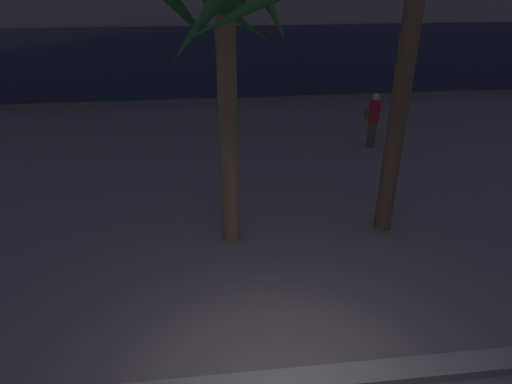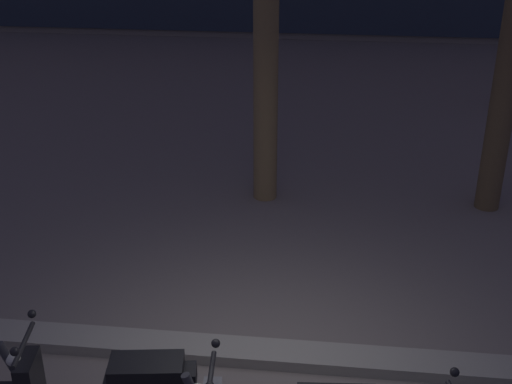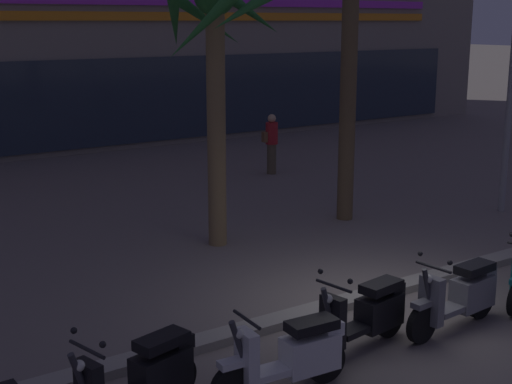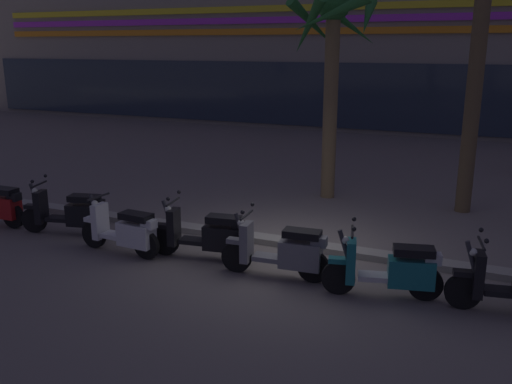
# 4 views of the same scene
# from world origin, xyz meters

# --- Properties ---
(ground_plane) EXTENTS (200.00, 200.00, 0.00)m
(ground_plane) POSITION_xyz_m (0.00, 0.00, 0.00)
(ground_plane) COLOR slate
(curb_strip) EXTENTS (60.00, 0.36, 0.12)m
(curb_strip) POSITION_xyz_m (0.00, 0.29, 0.06)
(curb_strip) COLOR gray
(curb_strip) RESTS_ON ground
(scooter_black_mid_rear) EXTENTS (1.83, 0.73, 1.17)m
(scooter_black_mid_rear) POSITION_xyz_m (-4.30, -0.84, 0.45)
(scooter_black_mid_rear) COLOR black
(scooter_black_mid_rear) RESTS_ON ground
(scooter_white_mid_front) EXTENTS (1.76, 0.56, 1.04)m
(scooter_white_mid_front) POSITION_xyz_m (-2.64, -1.31, 0.45)
(scooter_white_mid_front) COLOR black
(scooter_white_mid_front) RESTS_ON ground
(scooter_black_lead_nearest) EXTENTS (1.85, 0.62, 1.17)m
(scooter_black_lead_nearest) POSITION_xyz_m (-1.14, -0.92, 0.45)
(scooter_black_lead_nearest) COLOR black
(scooter_black_lead_nearest) RESTS_ON ground
(scooter_grey_last_in_row) EXTENTS (1.85, 0.56, 1.17)m
(scooter_grey_last_in_row) POSITION_xyz_m (0.40, -1.17, 0.46)
(scooter_grey_last_in_row) COLOR black
(scooter_grey_last_in_row) RESTS_ON ground
(palm_tree_mid_walkway) EXTENTS (2.18, 2.23, 5.01)m
(palm_tree_mid_walkway) POSITION_xyz_m (-0.37, 4.02, 3.72)
(palm_tree_mid_walkway) COLOR olive
(palm_tree_mid_walkway) RESTS_ON ground
(pedestrian_by_palm_tree) EXTENTS (0.46, 0.34, 1.67)m
(pedestrian_by_palm_tree) POSITION_xyz_m (4.28, 8.80, 0.89)
(pedestrian_by_palm_tree) COLOR brown
(pedestrian_by_palm_tree) RESTS_ON ground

